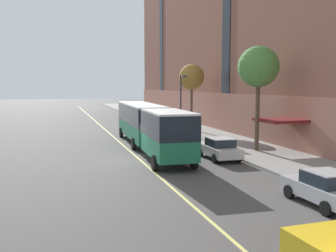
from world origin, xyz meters
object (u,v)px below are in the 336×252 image
at_px(parked_car_green_0, 181,134).
at_px(parked_car_white_2, 219,148).
at_px(parked_car_silver_6, 132,115).
at_px(street_tree_far_uptown, 192,77).
at_px(street_lamp, 181,97).
at_px(city_bus, 148,124).
at_px(street_tree_mid_block, 258,68).
at_px(parked_car_silver_3, 325,188).
at_px(parked_car_black_4, 164,127).
at_px(parked_car_white_5, 143,119).

height_order(parked_car_green_0, parked_car_white_2, same).
relative_size(parked_car_silver_6, street_tree_far_uptown, 0.57).
height_order(parked_car_silver_6, street_lamp, street_lamp).
distance_m(city_bus, parked_car_silver_6, 27.56).
xyz_separation_m(city_bus, street_tree_mid_block, (7.93, -3.92, 4.59)).
distance_m(parked_car_white_2, parked_car_silver_3, 11.43).
bearing_deg(parked_car_green_0, street_tree_mid_block, -57.27).
bearing_deg(parked_car_black_4, parked_car_white_5, 89.19).
distance_m(parked_car_silver_3, parked_car_black_4, 26.37).
xyz_separation_m(city_bus, street_tree_far_uptown, (7.93, 11.61, 4.12)).
bearing_deg(parked_car_green_0, city_bus, -145.24).
height_order(street_tree_far_uptown, street_lamp, street_tree_far_uptown).
bearing_deg(parked_car_white_2, parked_car_white_5, 89.71).
xyz_separation_m(parked_car_white_2, parked_car_silver_6, (0.03, 33.11, -0.00)).
height_order(parked_car_green_0, street_tree_far_uptown, street_tree_far_uptown).
xyz_separation_m(parked_car_black_4, parked_car_silver_6, (0.06, 18.16, 0.00)).
bearing_deg(city_bus, street_lamp, 56.21).
bearing_deg(parked_car_white_2, street_tree_mid_block, 25.47).
height_order(city_bus, parked_car_silver_3, city_bus).
distance_m(parked_car_silver_3, parked_car_silver_6, 44.53).
bearing_deg(parked_car_silver_6, city_bus, -98.13).
distance_m(city_bus, street_tree_far_uptown, 14.65).
relative_size(parked_car_black_4, street_tree_far_uptown, 0.56).
bearing_deg(street_tree_far_uptown, parked_car_white_5, 114.45).
height_order(parked_car_green_0, street_lamp, street_lamp).
bearing_deg(city_bus, parked_car_white_2, -56.60).
bearing_deg(street_tree_far_uptown, parked_car_silver_3, -97.83).
height_order(parked_car_black_4, street_lamp, street_lamp).
xyz_separation_m(parked_car_green_0, street_tree_mid_block, (4.19, -6.51, 5.91)).
xyz_separation_m(city_bus, parked_car_white_2, (3.86, -5.86, -1.31)).
relative_size(parked_car_green_0, parked_car_silver_6, 0.99).
xyz_separation_m(parked_car_silver_3, parked_car_white_5, (0.04, 37.55, 0.00)).
xyz_separation_m(parked_car_white_2, parked_car_silver_3, (0.09, -11.43, -0.00)).
height_order(city_bus, parked_car_silver_6, city_bus).
relative_size(parked_car_black_4, street_tree_mid_block, 0.52).
distance_m(city_bus, street_lamp, 10.35).
xyz_separation_m(parked_car_green_0, parked_car_silver_6, (0.15, 24.65, 0.00)).
relative_size(street_tree_mid_block, street_lamp, 1.32).
bearing_deg(street_tree_mid_block, parked_car_white_5, 99.24).
distance_m(city_bus, parked_car_black_4, 9.95).
distance_m(parked_car_white_2, parked_car_silver_6, 33.11).
xyz_separation_m(parked_car_white_2, street_tree_far_uptown, (4.07, 17.47, 5.43)).
bearing_deg(parked_car_silver_3, parked_car_white_2, 90.46).
bearing_deg(parked_car_silver_3, parked_car_white_5, 89.94).
xyz_separation_m(city_bus, street_lamp, (5.66, 8.46, 1.92)).
relative_size(parked_car_silver_3, parked_car_white_5, 0.94).
xyz_separation_m(street_tree_mid_block, street_lamp, (-2.27, 12.37, -2.67)).
relative_size(parked_car_white_5, street_tree_far_uptown, 0.60).
bearing_deg(parked_car_green_0, parked_car_silver_6, 89.64).
distance_m(parked_car_silver_6, street_tree_mid_block, 31.98).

